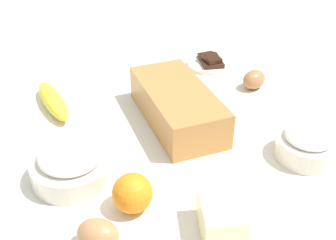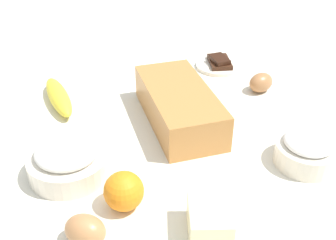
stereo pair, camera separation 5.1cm
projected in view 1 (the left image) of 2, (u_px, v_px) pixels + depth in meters
The scene contains 10 objects.
ground_plane at pixel (168, 140), 0.88m from camera, with size 2.40×2.40×0.02m, color silver.
loaf_pan at pixel (177, 105), 0.90m from camera, with size 0.29×0.15×0.08m.
flour_bowl at pixel (72, 164), 0.75m from camera, with size 0.15×0.15×0.07m.
sugar_bowl at pixel (308, 144), 0.80m from camera, with size 0.12×0.12×0.07m.
banana at pixel (53, 101), 0.96m from camera, with size 0.19×0.04×0.04m, color yellow.
orange_fruit at pixel (133, 193), 0.68m from camera, with size 0.07×0.07×0.07m, color orange.
butter_block at pixel (219, 219), 0.64m from camera, with size 0.09×0.06×0.06m, color #F4EDB2.
egg_near_butter at pixel (98, 235), 0.62m from camera, with size 0.05×0.05×0.07m, color #B77C4B.
egg_beside_bowl at pixel (254, 80), 1.04m from camera, with size 0.05×0.05×0.07m, color #A36E42.
chocolate_plate at pixel (210, 62), 1.16m from camera, with size 0.13×0.13×0.03m.
Camera 1 is at (0.68, -0.21, 0.51)m, focal length 44.14 mm.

